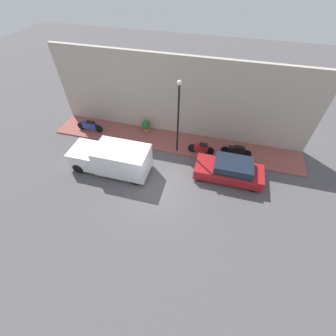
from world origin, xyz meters
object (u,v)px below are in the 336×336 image
at_px(motorcycle_blue, 90,126).
at_px(streetlamp, 178,113).
at_px(motorcycle_black, 236,151).
at_px(motorcycle_red, 201,148).
at_px(potted_plant, 146,126).
at_px(parked_car, 230,170).
at_px(delivery_van, 111,158).

distance_m(motorcycle_blue, streetlamp, 7.44).
distance_m(motorcycle_black, streetlamp, 4.81).
relative_size(motorcycle_blue, motorcycle_red, 1.15).
bearing_deg(potted_plant, parked_car, -115.34).
bearing_deg(parked_car, potted_plant, 64.66).
bearing_deg(motorcycle_black, parked_car, 170.95).
height_order(parked_car, streetlamp, streetlamp).
relative_size(motorcycle_black, motorcycle_blue, 0.98).
bearing_deg(potted_plant, delivery_van, 169.15).
bearing_deg(delivery_van, potted_plant, -10.85).
relative_size(parked_car, motorcycle_black, 2.02).
bearing_deg(motorcycle_red, parked_car, -129.67).
relative_size(motorcycle_black, motorcycle_red, 1.13).
xyz_separation_m(parked_car, potted_plant, (3.06, 6.46, -0.06)).
relative_size(motorcycle_black, streetlamp, 0.40).
height_order(parked_car, potted_plant, parked_car).
bearing_deg(motorcycle_black, motorcycle_red, 98.95).
distance_m(delivery_van, motorcycle_black, 8.25).
bearing_deg(delivery_van, motorcycle_black, -67.08).
bearing_deg(parked_car, streetlamp, 67.61).
distance_m(motorcycle_black, potted_plant, 6.86).
bearing_deg(delivery_van, motorcycle_blue, 46.09).
distance_m(parked_car, motorcycle_red, 2.61).
xyz_separation_m(motorcycle_black, motorcycle_red, (-0.37, 2.33, 0.00)).
relative_size(delivery_van, streetlamp, 0.98).
distance_m(parked_car, motorcycle_blue, 10.81).
height_order(motorcycle_black, potted_plant, potted_plant).
distance_m(delivery_van, motorcycle_red, 5.99).
bearing_deg(motorcycle_blue, potted_plant, -76.25).
height_order(delivery_van, motorcycle_blue, delivery_van).
bearing_deg(delivery_van, motorcycle_red, -61.61).
bearing_deg(streetlamp, potted_plant, 60.98).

